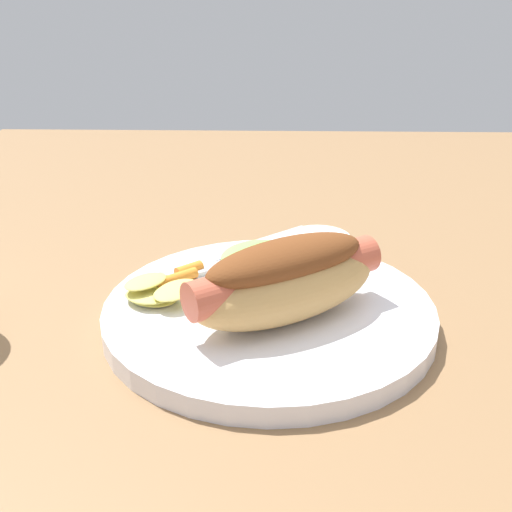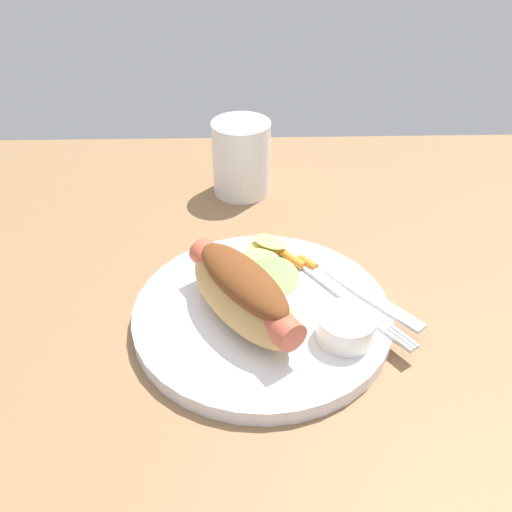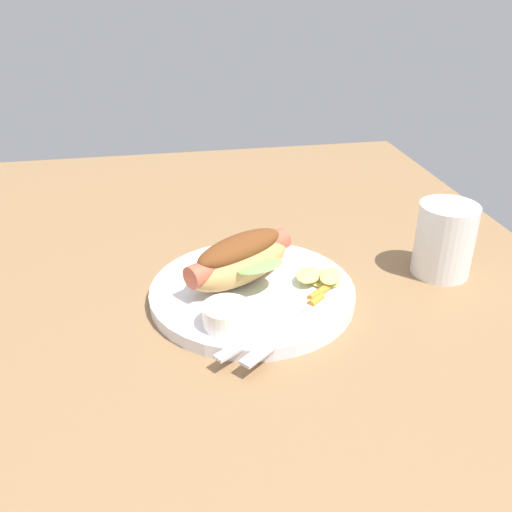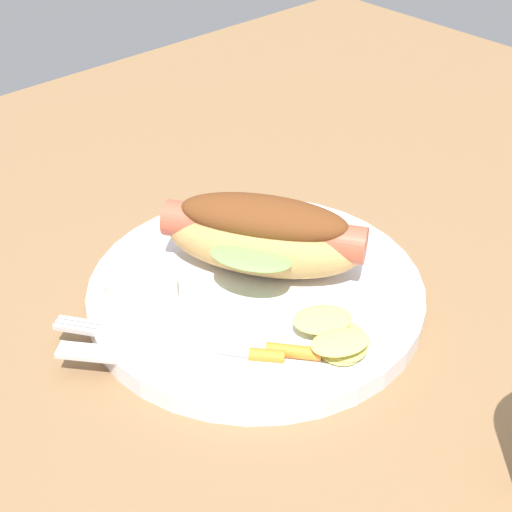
% 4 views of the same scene
% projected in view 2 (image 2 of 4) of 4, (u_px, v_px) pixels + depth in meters
% --- Properties ---
extents(ground_plane, '(1.20, 0.90, 0.02)m').
position_uv_depth(ground_plane, '(256.00, 346.00, 0.55)').
color(ground_plane, olive).
extents(plate, '(0.25, 0.25, 0.02)m').
position_uv_depth(plate, '(262.00, 315.00, 0.56)').
color(plate, white).
rests_on(plate, ground_plane).
extents(hot_dog, '(0.13, 0.16, 0.06)m').
position_uv_depth(hot_dog, '(244.00, 292.00, 0.52)').
color(hot_dog, tan).
rests_on(hot_dog, plate).
extents(sauce_ramekin, '(0.05, 0.05, 0.03)m').
position_uv_depth(sauce_ramekin, '(346.00, 328.00, 0.51)').
color(sauce_ramekin, white).
rests_on(sauce_ramekin, plate).
extents(fork, '(0.10, 0.13, 0.00)m').
position_uv_depth(fork, '(353.00, 302.00, 0.56)').
color(fork, silver).
rests_on(fork, plate).
extents(knife, '(0.11, 0.13, 0.00)m').
position_uv_depth(knife, '(357.00, 289.00, 0.57)').
color(knife, silver).
rests_on(knife, plate).
extents(chips_pile, '(0.06, 0.07, 0.02)m').
position_uv_depth(chips_pile, '(265.00, 250.00, 0.62)').
color(chips_pile, '#D7CF64').
rests_on(chips_pile, plate).
extents(carrot_garnish, '(0.04, 0.04, 0.01)m').
position_uv_depth(carrot_garnish, '(298.00, 260.00, 0.61)').
color(carrot_garnish, orange).
rests_on(carrot_garnish, plate).
extents(drinking_cup, '(0.08, 0.08, 0.10)m').
position_uv_depth(drinking_cup, '(241.00, 158.00, 0.74)').
color(drinking_cup, white).
rests_on(drinking_cup, ground_plane).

